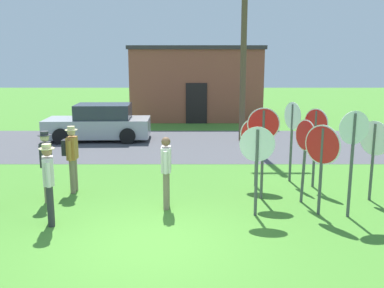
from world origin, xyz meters
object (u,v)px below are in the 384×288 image
stop_sign_low_front (372,147)px  stop_sign_tallest (290,128)px  utility_pole (242,25)px  person_in_blue (44,162)px  stop_sign_center_cluster (314,134)px  stop_sign_leaning_left (320,154)px  parked_car_on_street (97,124)px  stop_sign_far_back (351,145)px  stop_sign_nearest (261,137)px  person_on_left (70,154)px  person_in_dark_shirt (164,169)px  stop_sign_rear_left (303,147)px  person_holding_notes (47,180)px  stop_sign_leaning_right (255,156)px  stop_sign_rear_right (255,140)px

stop_sign_low_front → stop_sign_tallest: bearing=134.7°
utility_pole → person_in_blue: 10.18m
stop_sign_center_cluster → stop_sign_leaning_left: 2.13m
parked_car_on_street → stop_sign_far_back: (7.35, -8.90, 0.92)m
utility_pole → stop_sign_low_front: (2.32, -7.59, -3.32)m
parked_car_on_street → stop_sign_nearest: size_ratio=1.91×
person_on_left → stop_sign_leaning_left: bearing=-15.5°
stop_sign_center_cluster → stop_sign_tallest: bearing=133.0°
person_in_dark_shirt → person_in_blue: (-2.93, 0.49, 0.03)m
stop_sign_rear_left → person_on_left: size_ratio=1.17×
person_holding_notes → stop_sign_tallest: bearing=29.2°
stop_sign_leaning_right → person_in_dark_shirt: stop_sign_leaning_right is taller
utility_pole → person_holding_notes: bearing=-118.8°
stop_sign_rear_right → stop_sign_nearest: (-0.01, -1.06, 0.29)m
stop_sign_rear_left → stop_sign_low_front: stop_sign_rear_left is taller
utility_pole → stop_sign_leaning_right: (-0.66, -8.63, -3.30)m
person_holding_notes → parked_car_on_street: bearing=95.6°
stop_sign_rear_left → person_holding_notes: stop_sign_rear_left is taller
parked_car_on_street → person_on_left: size_ratio=2.51×
stop_sign_tallest → stop_sign_nearest: size_ratio=0.99×
stop_sign_center_cluster → parked_car_on_street: bearing=137.0°
person_in_blue → person_in_dark_shirt: bearing=-9.5°
stop_sign_center_cluster → person_holding_notes: stop_sign_center_cluster is taller
stop_sign_low_front → stop_sign_rear_left: bearing=-175.3°
stop_sign_rear_left → stop_sign_leaning_left: 0.86m
stop_sign_rear_right → stop_sign_far_back: (1.72, -2.30, 0.33)m
stop_sign_tallest → stop_sign_nearest: (-1.05, -1.52, 0.02)m
stop_sign_rear_left → person_in_dark_shirt: 3.34m
parked_car_on_street → utility_pole: bearing=-1.8°
stop_sign_rear_left → stop_sign_leaning_left: (0.16, -0.85, 0.02)m
stop_sign_nearest → person_on_left: size_ratio=1.31×
utility_pole → stop_sign_rear_right: bearing=-93.0°
stop_sign_rear_right → stop_sign_leaning_left: 2.43m
stop_sign_leaning_left → person_on_left: (-5.95, 1.65, -0.38)m
stop_sign_tallest → stop_sign_rear_left: (-0.09, -1.77, -0.16)m
stop_sign_far_back → person_on_left: size_ratio=1.36×
stop_sign_rear_right → person_on_left: (-4.84, -0.52, -0.27)m
stop_sign_far_back → person_holding_notes: (-6.43, -0.45, -0.63)m
stop_sign_leaning_right → person_in_dark_shirt: 2.11m
person_holding_notes → person_in_blue: size_ratio=1.00×
stop_sign_rear_left → stop_sign_far_back: stop_sign_far_back is taller
stop_sign_tallest → person_on_left: stop_sign_tallest is taller
stop_sign_rear_right → person_holding_notes: 5.46m
utility_pole → person_in_blue: size_ratio=5.16×
person_in_blue → person_on_left: 0.84m
parked_car_on_street → stop_sign_nearest: stop_sign_nearest is taller
stop_sign_center_cluster → person_in_dark_shirt: size_ratio=1.27×
parked_car_on_street → stop_sign_leaning_right: (5.31, -8.81, 0.68)m
person_on_left → stop_sign_far_back: bearing=-15.2°
stop_sign_low_front → parked_car_on_street: bearing=136.8°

